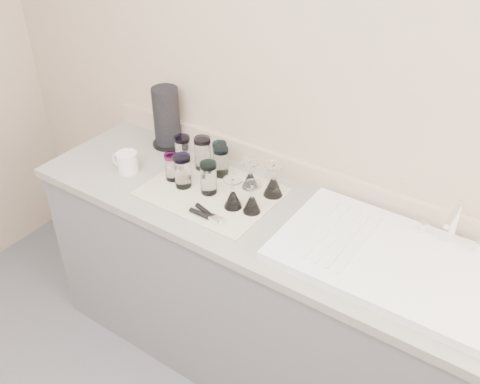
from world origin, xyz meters
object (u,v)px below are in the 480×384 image
Objects in this scene: tumbler_lavender at (208,178)px; sink_unit at (393,260)px; goblet_back_left at (250,179)px; white_mug at (127,162)px; tumbler_cyan at (203,153)px; can_opener at (208,215)px; goblet_back_right at (273,185)px; goblet_front_left at (233,197)px; tumbler_extra at (220,156)px; tumbler_blue at (183,171)px; goblet_front_right at (252,202)px; tumbler_purple at (221,162)px; tumbler_teal at (183,151)px; tumbler_magenta at (172,167)px; paper_towel_roll at (167,118)px.

sink_unit is at bearing 1.22° from tumbler_lavender.
goblet_back_left is 0.57m from white_mug.
tumbler_cyan reaches higher than white_mug.
tumbler_lavender is at bearing -133.22° from goblet_back_left.
tumbler_lavender is at bearing 125.80° from can_opener.
goblet_back_right is 0.19m from goblet_front_left.
tumbler_cyan reaches higher than goblet_back_right.
tumbler_cyan reaches higher than tumbler_extra.
tumbler_blue reaches higher than can_opener.
sink_unit is 5.55× the size of goblet_back_right.
sink_unit is 0.59m from goblet_back_right.
white_mug is at bearing 171.13° from can_opener.
can_opener is at bearing -49.56° from tumbler_cyan.
tumbler_blue is at bearing -147.77° from goblet_back_left.
sink_unit reaches higher than goblet_front_left.
goblet_front_right is at bearing 4.76° from white_mug.
tumbler_lavender reaches higher than tumbler_purple.
tumbler_extra is 0.79× the size of can_opener.
tumbler_teal reaches higher than goblet_front_left.
can_opener is (0.24, -0.29, -0.07)m from tumbler_cyan.
sink_unit is 0.93m from tumbler_blue.
sink_unit reaches higher than tumbler_magenta.
tumbler_lavender reaches higher than goblet_front_left.
tumbler_magenta is (0.04, -0.12, -0.01)m from tumbler_teal.
paper_towel_roll reaches higher than sink_unit.
tumbler_purple is 0.06m from tumbler_extra.
goblet_back_right reaches higher than tumbler_lavender.
tumbler_lavender is 0.97× the size of goblet_back_right.
goblet_front_left reaches higher than goblet_back_left.
goblet_back_left is (0.20, -0.05, -0.02)m from tumbler_extra.
tumbler_extra is at bearing 147.30° from goblet_front_right.
tumbler_purple is (-0.84, 0.12, 0.06)m from sink_unit.
goblet_back_left is 0.95× the size of goblet_front_left.
goblet_back_right is at bearing 168.09° from sink_unit.
goblet_back_right is 0.68m from white_mug.
goblet_back_left is 0.11m from goblet_back_right.
tumbler_teal is 0.99× the size of tumbler_lavender.
goblet_front_right is at bearing 1.99° from tumbler_blue.
goblet_back_right is (0.43, 0.15, -0.01)m from tumbler_magenta.
tumbler_purple is at bearing 28.42° from white_mug.
tumbler_blue is 1.00× the size of goblet_back_right.
goblet_back_left is at bearing 170.55° from sink_unit.
goblet_front_right is at bearing -177.24° from sink_unit.
tumbler_blue reaches higher than goblet_front_right.
can_opener is at bearing -114.52° from goblet_back_right.
tumbler_extra is (0.12, 0.19, 0.00)m from tumbler_magenta.
sink_unit is 1.22m from white_mug.
paper_towel_roll reaches higher than goblet_back_right.
sink_unit is 1.00m from tumbler_magenta.
tumbler_magenta is 0.75× the size of can_opener.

